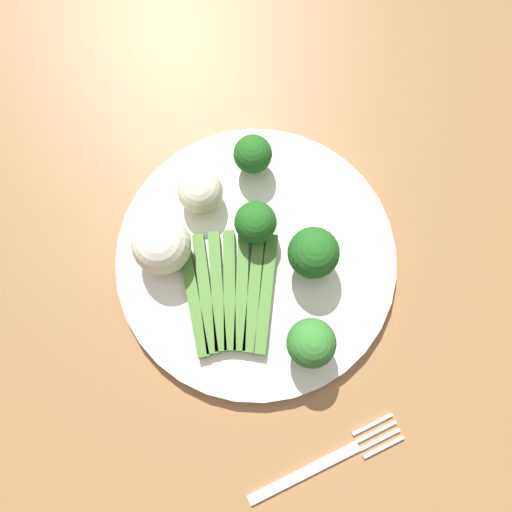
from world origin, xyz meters
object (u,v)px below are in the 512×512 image
Objects in this scene: broccoli_near_center at (311,255)px; cauliflower_near_fork at (200,191)px; broccoli_right at (253,155)px; plate at (256,259)px; broccoli_front_left at (311,343)px; asparagus_bundle at (230,292)px; fork at (327,461)px; cauliflower_outer_edge at (162,245)px; dining_table at (296,279)px; broccoli_back_right at (255,223)px.

broccoli_near_center reaches higher than cauliflower_near_fork.
broccoli_right is 1.06× the size of cauliflower_near_fork.
plate is 5.91× the size of broccoli_right.
broccoli_near_center is 0.09m from broccoli_front_left.
asparagus_bundle reaches higher than fork.
asparagus_bundle is 2.49× the size of cauliflower_outer_edge.
dining_table is 0.16m from asparagus_bundle.
fork is at bearing -17.95° from plate.
cauliflower_near_fork is at bearing 178.16° from broccoli_front_left.
dining_table is at bearing 143.87° from broccoli_front_left.
broccoli_near_center is 0.20m from fork.
plate is at bearing -35.89° from broccoli_back_right.
broccoli_front_left is (0.09, 0.03, 0.03)m from asparagus_bundle.
broccoli_back_right is 0.08m from broccoli_right.
broccoli_right reaches higher than fork.
cauliflower_outer_edge is at bearing -160.41° from broccoli_front_left.
broccoli_front_left reaches higher than asparagus_bundle.
cauliflower_outer_edge reaches higher than cauliflower_near_fork.
plate is at bearing 50.12° from cauliflower_outer_edge.
fork is at bearing -23.48° from broccoli_right.
asparagus_bundle is 0.19m from fork.
cauliflower_outer_edge reaches higher than dining_table.
asparagus_bundle is at bearing -71.99° from plate.
broccoli_near_center reaches higher than broccoli_right.
cauliflower_outer_edge is at bearing -79.61° from broccoli_right.
broccoli_near_center reaches higher than cauliflower_outer_edge.
broccoli_right is (-0.10, 0.10, 0.02)m from asparagus_bundle.
broccoli_near_center is 0.13m from cauliflower_near_fork.
broccoli_back_right is (-0.02, 0.02, 0.04)m from plate.
broccoli_front_left is at bearing -125.55° from asparagus_bundle.
cauliflower_near_fork is (-0.10, 0.04, 0.02)m from asparagus_bundle.
broccoli_right is at bearing 88.64° from cauliflower_near_fork.
dining_table is 0.19m from broccoli_right.
asparagus_bundle is 0.09m from broccoli_near_center.
broccoli_back_right reaches higher than plate.
broccoli_front_left is at bearing -36.13° from dining_table.
fork is at bearing -27.95° from broccoli_front_left.
broccoli_near_center is 1.19× the size of broccoli_back_right.
broccoli_back_right is 0.07m from cauliflower_near_fork.
fork is (0.21, -0.07, -0.01)m from plate.
broccoli_back_right is at bearing 20.79° from cauliflower_near_fork.
asparagus_bundle reaches higher than dining_table.
fork is (0.23, -0.08, -0.04)m from broccoli_back_right.
fork is (0.17, -0.11, -0.05)m from broccoli_near_center.
cauliflower_outer_edge is at bearing -127.95° from dining_table.
asparagus_bundle is at bearing 95.35° from fork.
broccoli_near_center is at bearing -70.12° from asparagus_bundle.
broccoli_near_center is at bearing 48.47° from cauliflower_outer_edge.
broccoli_front_left is at bearing -37.72° from broccoli_near_center.
broccoli_front_left is 1.24× the size of cauliflower_near_fork.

